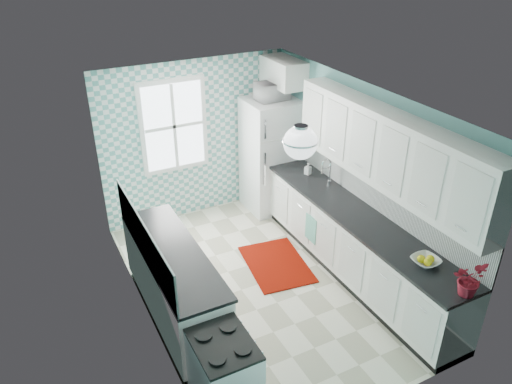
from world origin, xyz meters
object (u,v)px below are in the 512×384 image
fruit_bowl (426,261)px  sink (320,186)px  stove (224,374)px  fridge (271,155)px  potted_plant (469,280)px  ceiling_light (300,142)px  microwave (272,91)px

fruit_bowl → sink: bearing=89.9°
stove → sink: (2.40, 2.02, 0.50)m
fridge → potted_plant: fridge is taller
ceiling_light → sink: size_ratio=0.66×
potted_plant → microwave: bearing=91.3°
sink → potted_plant: bearing=-86.8°
fridge → sink: size_ratio=3.48×
fridge → ceiling_light: bearing=-113.1°
sink → potted_plant: size_ratio=1.50×
stove → microwave: 4.31m
ceiling_light → potted_plant: ceiling_light is taller
ceiling_light → microwave: bearing=66.7°
fruit_bowl → potted_plant: bearing=-90.0°
stove → fridge: bearing=54.0°
ceiling_light → fruit_bowl: 1.96m
stove → microwave: size_ratio=1.67×
ceiling_light → fruit_bowl: (1.20, -0.76, -1.35)m
fridge → stove: size_ratio=2.27×
microwave → fruit_bowl: bearing=90.6°
potted_plant → microwave: (-0.09, 3.89, 0.87)m
fruit_bowl → microwave: size_ratio=0.60×
stove → sink: bearing=39.1°
fridge → potted_plant: bearing=-88.5°
sink → fruit_bowl: (-0.00, -2.06, 0.04)m
ceiling_light → fruit_bowl: ceiling_light is taller
ceiling_light → potted_plant: size_ratio=0.99×
sink → microwave: bearing=97.5°
stove → potted_plant: size_ratio=2.30×
ceiling_light → fruit_bowl: bearing=-32.3°
sink → fruit_bowl: bearing=-86.8°
ceiling_light → potted_plant: (1.20, -1.32, -1.21)m
fruit_bowl → stove: bearing=178.9°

